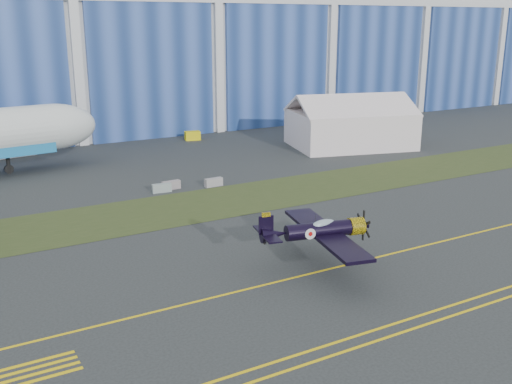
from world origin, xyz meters
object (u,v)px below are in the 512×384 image
warbird (319,230)px  tug (193,136)px  tent (350,120)px  shipping_container (7,146)px

warbird → tug: bearing=88.8°
tent → tug: (-17.57, 15.59, -3.13)m
warbird → tent: tent is taller
warbird → shipping_container: size_ratio=1.96×
tent → shipping_container: bearing=173.4°
tug → tent: bearing=-29.3°
warbird → tent: size_ratio=0.69×
tent → tug: 23.70m
tent → shipping_container: tent is taller
warbird → shipping_container: warbird is taller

